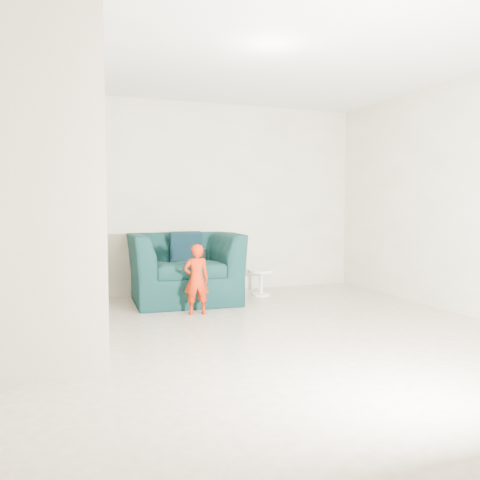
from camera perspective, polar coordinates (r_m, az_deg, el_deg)
name	(u,v)px	position (r m, az deg, el deg)	size (l,w,h in m)	color
floor	(269,340)	(4.83, 3.29, -11.10)	(5.50, 5.50, 0.00)	gray
ceiling	(270,44)	(4.88, 3.43, 21.16)	(5.50, 5.50, 0.00)	silver
back_wall	(193,198)	(7.27, -5.34, 4.71)	(5.00, 5.00, 0.00)	#B0AA8F
armchair	(184,268)	(6.62, -6.29, -3.09)	(1.37, 1.19, 0.89)	black
toddler	(196,279)	(5.84, -4.91, -4.42)	(0.30, 0.19, 0.81)	#9B1005
side_table	(261,278)	(7.03, 2.38, -4.32)	(0.36, 0.36, 0.36)	white
staircase	(38,240)	(4.84, -21.74, 0.03)	(1.02, 3.03, 3.62)	#ADA089
cushion	(185,247)	(6.88, -6.17, -0.78)	(0.43, 0.12, 0.41)	black
throw	(140,261)	(6.44, -11.18, -2.32)	(0.05, 0.55, 0.62)	black
phone	(205,253)	(5.81, -4.00, -1.48)	(0.02, 0.05, 0.10)	black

